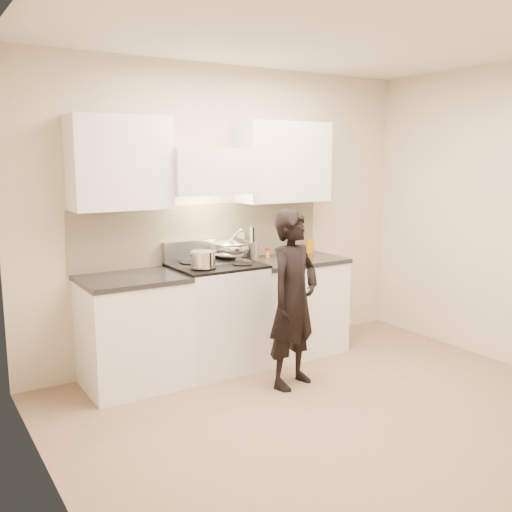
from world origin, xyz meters
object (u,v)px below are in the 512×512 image
at_px(counter_right, 292,305).
at_px(utensil_crock, 253,249).
at_px(stove, 217,316).
at_px(wok, 230,247).
at_px(person, 293,299).

relative_size(counter_right, utensil_crock, 3.01).
bearing_deg(stove, wok, 28.84).
relative_size(utensil_crock, person, 0.21).
distance_m(stove, wok, 0.63).
bearing_deg(wok, counter_right, -9.89).
height_order(wok, utensil_crock, wok).
xyz_separation_m(utensil_crock, person, (-0.16, -0.88, -0.28)).
relative_size(counter_right, person, 0.63).
xyz_separation_m(stove, wok, (0.20, 0.11, 0.59)).
bearing_deg(wok, stove, -151.16).
distance_m(wok, person, 0.88).
bearing_deg(counter_right, utensil_crock, 151.63).
relative_size(counter_right, wok, 1.96).
height_order(counter_right, utensil_crock, utensil_crock).
distance_m(counter_right, person, 0.90).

